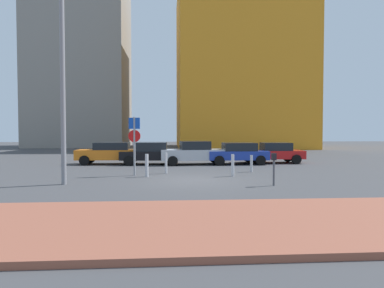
# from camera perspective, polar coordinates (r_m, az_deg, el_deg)

# --- Properties ---
(ground_plane) EXTENTS (120.00, 120.00, 0.00)m
(ground_plane) POSITION_cam_1_polar(r_m,az_deg,el_deg) (14.97, 0.15, -6.21)
(ground_plane) COLOR #424244
(sidewalk_brick) EXTENTS (40.00, 4.49, 0.14)m
(sidewalk_brick) POSITION_cam_1_polar(r_m,az_deg,el_deg) (7.90, 4.11, -13.23)
(sidewalk_brick) COLOR #93513D
(sidewalk_brick) RESTS_ON ground
(parked_car_orange) EXTENTS (4.24, 1.89, 1.45)m
(parked_car_orange) POSITION_cam_1_polar(r_m,az_deg,el_deg) (23.12, -13.78, -1.44)
(parked_car_orange) COLOR orange
(parked_car_orange) RESTS_ON ground
(parked_car_black) EXTENTS (3.96, 2.06, 1.47)m
(parked_car_black) POSITION_cam_1_polar(r_m,az_deg,el_deg) (22.45, -7.00, -1.51)
(parked_car_black) COLOR black
(parked_car_black) RESTS_ON ground
(parked_car_silver) EXTENTS (4.60, 2.31, 1.54)m
(parked_car_silver) POSITION_cam_1_polar(r_m,az_deg,el_deg) (22.25, 0.43, -1.48)
(parked_car_silver) COLOR #B7BABF
(parked_car_silver) RESTS_ON ground
(parked_car_blue) EXTENTS (3.96, 2.04, 1.44)m
(parked_car_blue) POSITION_cam_1_polar(r_m,az_deg,el_deg) (22.64, 7.79, -1.50)
(parked_car_blue) COLOR #1E389E
(parked_car_blue) RESTS_ON ground
(parked_car_red) EXTENTS (4.34, 2.13, 1.42)m
(parked_car_red) POSITION_cam_1_polar(r_m,az_deg,el_deg) (23.94, 13.51, -1.41)
(parked_car_red) COLOR red
(parked_car_red) RESTS_ON ground
(parking_sign_post) EXTENTS (0.60, 0.10, 2.88)m
(parking_sign_post) POSITION_cam_1_polar(r_m,az_deg,el_deg) (16.73, -9.77, 0.87)
(parking_sign_post) COLOR gray
(parking_sign_post) RESTS_ON ground
(parking_meter) EXTENTS (0.18, 0.14, 1.31)m
(parking_meter) POSITION_cam_1_polar(r_m,az_deg,el_deg) (13.80, 13.75, -3.41)
(parking_meter) COLOR #4C4C51
(parking_meter) RESTS_ON ground
(street_lamp) EXTENTS (0.70, 0.36, 8.10)m
(street_lamp) POSITION_cam_1_polar(r_m,az_deg,el_deg) (14.87, -21.16, 11.74)
(street_lamp) COLOR gray
(street_lamp) RESTS_ON ground
(traffic_bollard_near) EXTENTS (0.13, 0.13, 1.08)m
(traffic_bollard_near) POSITION_cam_1_polar(r_m,az_deg,el_deg) (17.40, -4.43, -3.26)
(traffic_bollard_near) COLOR #B7B7BC
(traffic_bollard_near) RESTS_ON ground
(traffic_bollard_mid) EXTENTS (0.15, 0.15, 1.07)m
(traffic_bollard_mid) POSITION_cam_1_polar(r_m,az_deg,el_deg) (16.39, 6.94, -3.62)
(traffic_bollard_mid) COLOR #B7B7BC
(traffic_bollard_mid) RESTS_ON ground
(traffic_bollard_far) EXTENTS (0.14, 0.14, 0.91)m
(traffic_bollard_far) POSITION_cam_1_polar(r_m,az_deg,el_deg) (18.32, 10.06, -3.30)
(traffic_bollard_far) COLOR #B7B7BC
(traffic_bollard_far) RESTS_ON ground
(traffic_bollard_edge) EXTENTS (0.16, 0.16, 1.09)m
(traffic_bollard_edge) POSITION_cam_1_polar(r_m,az_deg,el_deg) (16.25, -7.70, -3.63)
(traffic_bollard_edge) COLOR #B7B7BC
(traffic_bollard_edge) RESTS_ON ground
(building_colorful_midrise) EXTENTS (17.11, 17.16, 22.52)m
(building_colorful_midrise) POSITION_cam_1_polar(r_m,az_deg,el_deg) (49.46, 7.82, 12.64)
(building_colorful_midrise) COLOR orange
(building_colorful_midrise) RESTS_ON ground
(building_under_construction) EXTENTS (13.34, 12.15, 24.09)m
(building_under_construction) POSITION_cam_1_polar(r_m,az_deg,el_deg) (53.74, -18.25, 12.55)
(building_under_construction) COLOR gray
(building_under_construction) RESTS_ON ground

